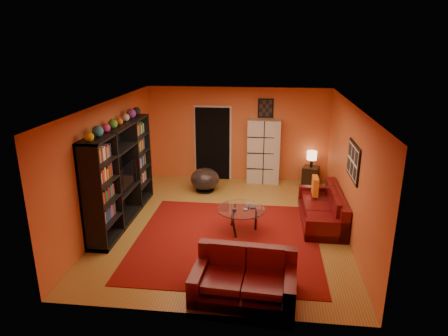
# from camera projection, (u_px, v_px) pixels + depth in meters

# --- Properties ---
(floor) EXTENTS (6.00, 6.00, 0.00)m
(floor) POSITION_uv_depth(u_px,v_px,m) (226.00, 224.00, 8.64)
(floor) COLOR olive
(floor) RESTS_ON ground
(ceiling) EXTENTS (6.00, 6.00, 0.00)m
(ceiling) POSITION_uv_depth(u_px,v_px,m) (226.00, 104.00, 7.84)
(ceiling) COLOR white
(ceiling) RESTS_ON wall_back
(wall_back) EXTENTS (6.00, 0.00, 6.00)m
(wall_back) POSITION_uv_depth(u_px,v_px,m) (238.00, 134.00, 11.08)
(wall_back) COLOR #CF5C2D
(wall_back) RESTS_ON floor
(wall_front) EXTENTS (6.00, 0.00, 6.00)m
(wall_front) POSITION_uv_depth(u_px,v_px,m) (202.00, 234.00, 5.41)
(wall_front) COLOR #CF5C2D
(wall_front) RESTS_ON floor
(wall_left) EXTENTS (0.00, 6.00, 6.00)m
(wall_left) POSITION_uv_depth(u_px,v_px,m) (110.00, 163.00, 8.51)
(wall_left) COLOR #CF5C2D
(wall_left) RESTS_ON floor
(wall_right) EXTENTS (0.00, 6.00, 6.00)m
(wall_right) POSITION_uv_depth(u_px,v_px,m) (350.00, 171.00, 7.97)
(wall_right) COLOR #CF5C2D
(wall_right) RESTS_ON floor
(rug) EXTENTS (3.60, 3.60, 0.01)m
(rug) POSITION_uv_depth(u_px,v_px,m) (227.00, 239.00, 7.97)
(rug) COLOR #5F0C0A
(rug) RESTS_ON floor
(doorway) EXTENTS (0.95, 0.10, 2.04)m
(doorway) POSITION_uv_depth(u_px,v_px,m) (213.00, 144.00, 11.20)
(doorway) COLOR black
(doorway) RESTS_ON floor
(wall_art_right) EXTENTS (0.03, 1.00, 0.70)m
(wall_art_right) POSITION_uv_depth(u_px,v_px,m) (353.00, 161.00, 7.60)
(wall_art_right) COLOR black
(wall_art_right) RESTS_ON wall_right
(wall_art_back) EXTENTS (0.42, 0.03, 0.52)m
(wall_art_back) POSITION_uv_depth(u_px,v_px,m) (266.00, 108.00, 10.75)
(wall_art_back) COLOR black
(wall_art_back) RESTS_ON wall_back
(entertainment_unit) EXTENTS (0.45, 3.00, 2.10)m
(entertainment_unit) POSITION_uv_depth(u_px,v_px,m) (121.00, 174.00, 8.57)
(entertainment_unit) COLOR black
(entertainment_unit) RESTS_ON floor
(tv) EXTENTS (0.97, 0.13, 0.56)m
(tv) POSITION_uv_depth(u_px,v_px,m) (124.00, 176.00, 8.61)
(tv) COLOR black
(tv) RESTS_ON entertainment_unit
(sofa) EXTENTS (0.85, 2.07, 0.85)m
(sofa) POSITION_uv_depth(u_px,v_px,m) (325.00, 209.00, 8.69)
(sofa) COLOR #4B0A0E
(sofa) RESTS_ON rug
(loveseat) EXTENTS (1.65, 1.06, 0.85)m
(loveseat) POSITION_uv_depth(u_px,v_px,m) (245.00, 277.00, 6.21)
(loveseat) COLOR #4B0A0E
(loveseat) RESTS_ON rug
(throw_pillow) EXTENTS (0.12, 0.42, 0.42)m
(throw_pillow) POSITION_uv_depth(u_px,v_px,m) (315.00, 186.00, 9.10)
(throw_pillow) COLOR orange
(throw_pillow) RESTS_ON sofa
(coffee_table) EXTENTS (0.99, 0.99, 0.50)m
(coffee_table) POSITION_uv_depth(u_px,v_px,m) (241.00, 211.00, 8.19)
(coffee_table) COLOR silver
(coffee_table) RESTS_ON floor
(storage_cabinet) EXTENTS (0.90, 0.42, 1.77)m
(storage_cabinet) POSITION_uv_depth(u_px,v_px,m) (264.00, 152.00, 10.94)
(storage_cabinet) COLOR beige
(storage_cabinet) RESTS_ON floor
(bowl_chair) EXTENTS (0.76, 0.76, 0.62)m
(bowl_chair) POSITION_uv_depth(u_px,v_px,m) (205.00, 179.00, 10.44)
(bowl_chair) COLOR black
(bowl_chair) RESTS_ON floor
(side_table) EXTENTS (0.50, 0.50, 0.50)m
(side_table) POSITION_uv_depth(u_px,v_px,m) (310.00, 176.00, 10.95)
(side_table) COLOR black
(side_table) RESTS_ON floor
(table_lamp) EXTENTS (0.27, 0.27, 0.45)m
(table_lamp) POSITION_uv_depth(u_px,v_px,m) (312.00, 156.00, 10.77)
(table_lamp) COLOR black
(table_lamp) RESTS_ON side_table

